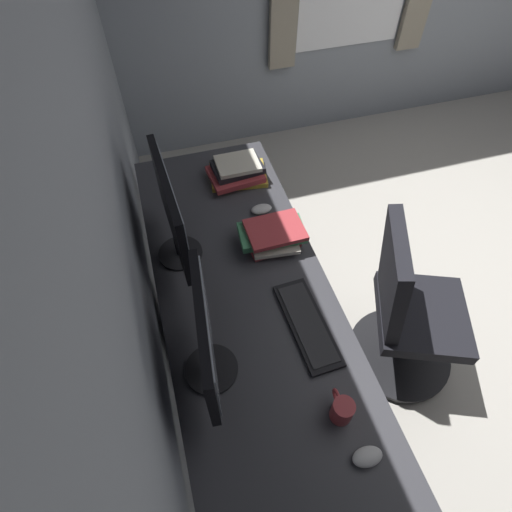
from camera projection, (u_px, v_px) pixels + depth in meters
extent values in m
cube|color=#8C939E|center=(103.00, 229.00, 1.23)|extent=(4.73, 0.10, 2.60)
cube|color=#38383D|center=(245.00, 292.00, 1.79)|extent=(1.96, 0.73, 0.03)
cylinder|color=silver|center=(253.00, 198.00, 2.68)|extent=(0.05, 0.05, 0.70)
cylinder|color=silver|center=(159.00, 217.00, 2.57)|extent=(0.05, 0.05, 0.70)
cube|color=#38383D|center=(240.00, 331.00, 2.09)|extent=(0.40, 0.50, 0.69)
cube|color=silver|center=(287.00, 318.00, 2.13)|extent=(0.37, 0.01, 0.61)
cylinder|color=black|center=(180.00, 253.00, 1.90)|extent=(0.20, 0.20, 0.01)
cylinder|color=black|center=(179.00, 245.00, 1.85)|extent=(0.04, 0.04, 0.10)
cube|color=black|center=(170.00, 209.00, 1.68)|extent=(0.53, 0.06, 0.35)
cube|color=#B2BCCC|center=(175.00, 209.00, 1.68)|extent=(0.49, 0.03, 0.31)
cylinder|color=black|center=(212.00, 369.00, 1.55)|extent=(0.20, 0.20, 0.01)
cylinder|color=black|center=(210.00, 363.00, 1.51)|extent=(0.04, 0.04, 0.10)
cube|color=black|center=(205.00, 336.00, 1.35)|extent=(0.48, 0.08, 0.32)
cube|color=#B2BCCC|center=(210.00, 334.00, 1.35)|extent=(0.44, 0.05, 0.28)
cube|color=black|center=(307.00, 324.00, 1.67)|extent=(0.43, 0.16, 0.02)
cube|color=#2D2D30|center=(308.00, 323.00, 1.66)|extent=(0.38, 0.13, 0.00)
ellipsoid|color=silver|center=(261.00, 209.00, 2.06)|extent=(0.06, 0.10, 0.03)
ellipsoid|color=silver|center=(367.00, 457.00, 1.35)|extent=(0.06, 0.10, 0.03)
cube|color=gold|center=(238.00, 175.00, 2.22)|extent=(0.25, 0.32, 0.03)
cube|color=#B2383D|center=(235.00, 174.00, 2.18)|extent=(0.23, 0.29, 0.03)
cube|color=black|center=(238.00, 167.00, 2.17)|extent=(0.19, 0.27, 0.03)
cube|color=beige|center=(238.00, 164.00, 2.14)|extent=(0.17, 0.22, 0.02)
cube|color=#B2383D|center=(272.00, 241.00, 1.93)|extent=(0.18, 0.25, 0.03)
cube|color=beige|center=(274.00, 239.00, 1.91)|extent=(0.22, 0.23, 0.02)
cube|color=#3D8456|center=(272.00, 233.00, 1.90)|extent=(0.18, 0.31, 0.03)
cube|color=#B2383D|center=(275.00, 230.00, 1.87)|extent=(0.19, 0.26, 0.02)
cylinder|color=#A53338|center=(342.00, 411.00, 1.41)|extent=(0.08, 0.08, 0.10)
torus|color=#A53338|center=(337.00, 396.00, 1.44)|extent=(0.06, 0.01, 0.06)
cube|color=black|center=(422.00, 315.00, 2.01)|extent=(0.57, 0.56, 0.07)
cube|color=black|center=(393.00, 277.00, 1.80)|extent=(0.42, 0.27, 0.50)
cylinder|color=black|center=(409.00, 336.00, 2.18)|extent=(0.05, 0.05, 0.37)
cylinder|color=black|center=(399.00, 353.00, 2.34)|extent=(0.56, 0.56, 0.03)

